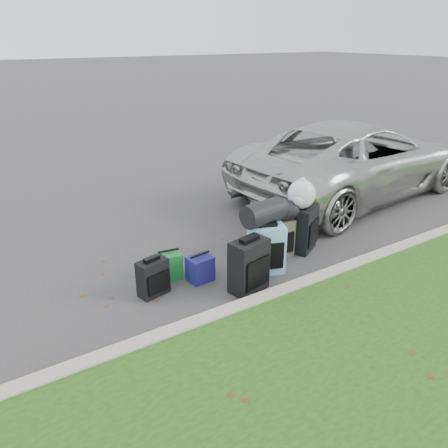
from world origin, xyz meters
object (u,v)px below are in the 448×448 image
suitcase_small_black (153,278)px  suitcase_olive (278,238)px  suv (355,158)px  suitcase_large_black_right (304,229)px  tote_green (169,265)px  suitcase_teal (266,249)px  suitcase_large_black_left (249,266)px  tote_navy (200,269)px

suitcase_small_black → suitcase_olive: 1.91m
suv → suitcase_large_black_right: (-2.48, -1.36, -0.38)m
suv → tote_green: bearing=97.7°
suv → suitcase_olive: size_ratio=9.41×
suitcase_teal → suitcase_olive: bearing=53.4°
suv → suitcase_teal: size_ratio=7.82×
suv → suitcase_large_black_left: suv is taller
suitcase_large_black_left → suitcase_large_black_right: size_ratio=1.00×
suitcase_teal → tote_navy: suitcase_teal is taller
tote_green → suitcase_large_black_left: bearing=-41.1°
suv → suitcase_olive: bearing=108.8°
suitcase_small_black → suitcase_large_black_left: size_ratio=0.68×
suitcase_olive → tote_navy: 1.27m
suitcase_olive → tote_navy: suitcase_olive is taller
suitcase_large_black_left → suitcase_olive: size_ratio=1.23×
suv → tote_navy: 4.40m
suitcase_olive → suv: bearing=31.8°
suv → suitcase_large_black_right: suv is taller
suitcase_olive → suitcase_teal: 0.51m
suv → suitcase_teal: 3.70m
suitcase_small_black → suitcase_teal: (1.48, -0.28, 0.10)m
suitcase_olive → suitcase_teal: suitcase_teal is taller
suv → tote_green: size_ratio=14.81×
tote_green → tote_navy: tote_green is taller
suitcase_large_black_left → tote_green: (-0.69, 0.79, -0.16)m
suv → tote_navy: suv is taller
suitcase_small_black → suitcase_teal: suitcase_teal is taller
suitcase_large_black_right → suitcase_teal: bearing=166.2°
suitcase_small_black → suitcase_large_black_left: bearing=-39.9°
suv → tote_navy: (-4.17, -1.32, -0.55)m
suitcase_large_black_right → tote_navy: (-1.69, 0.04, -0.17)m
tote_navy → suv: bearing=11.3°
suitcase_small_black → tote_navy: (0.64, -0.01, -0.06)m
suv → suitcase_large_black_right: size_ratio=7.67×
suitcase_large_black_left → suitcase_large_black_right: suitcase_large_black_left is taller
suitcase_olive → tote_green: 1.60m
suitcase_large_black_left → suitcase_large_black_right: bearing=8.3°
suitcase_teal → suitcase_large_black_right: suitcase_large_black_right is taller
suv → tote_navy: size_ratio=15.68×
suitcase_olive → suitcase_large_black_right: (0.42, -0.05, 0.06)m
suitcase_small_black → tote_green: suitcase_small_black is taller
suitcase_small_black → tote_navy: 0.64m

